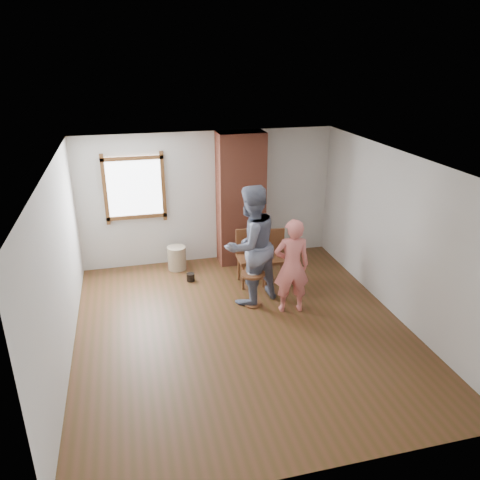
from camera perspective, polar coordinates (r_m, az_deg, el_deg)
The scene contains 12 objects.
ground at distance 7.35m, azimuth 0.30°, elevation -10.75°, with size 5.50×5.50×0.00m, color brown.
room_shell at distance 7.10m, azimuth -1.32°, elevation 4.20°, with size 5.04×5.52×2.62m.
brick_chimney at distance 9.15m, azimuth 0.09°, elevation 5.00°, with size 0.90×0.50×2.60m, color #A8533B.
stoneware_crock at distance 9.22m, azimuth -7.71°, elevation -2.17°, with size 0.36×0.36×0.46m, color tan.
dark_pot at distance 8.77m, azimuth -6.04°, elevation -4.54°, with size 0.15×0.15×0.15m, color black.
dining_chair_left at distance 8.50m, azimuth 1.23°, elevation -1.69°, with size 0.48×0.48×1.00m.
dining_chair_right at distance 8.54m, azimuth 4.04°, elevation -1.69°, with size 0.50×0.50×0.99m.
side_table at distance 7.78m, azimuth 1.57°, elevation -5.34°, with size 0.40×0.40×0.60m.
cake_plate at distance 7.69m, azimuth 1.59°, elevation -4.01°, with size 0.18×0.18×0.01m, color white.
cake_slice at distance 7.68m, azimuth 1.66°, elevation -3.78°, with size 0.08×0.07×0.06m, color white.
man at distance 7.68m, azimuth 1.30°, elevation -0.67°, with size 0.99×0.77×2.04m, color #161D3C.
person_pink at distance 7.52m, azimuth 6.32°, elevation -3.18°, with size 0.58×0.38×1.59m, color #F57E7A.
Camera 1 is at (-1.53, -5.99, 3.98)m, focal length 35.00 mm.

